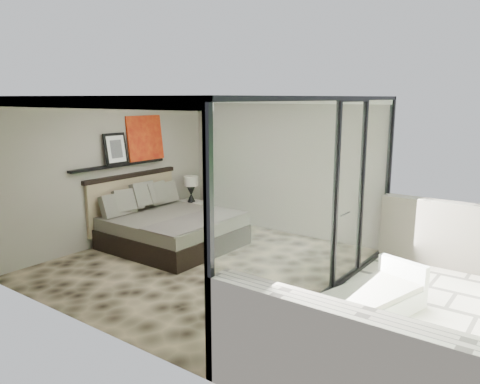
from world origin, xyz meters
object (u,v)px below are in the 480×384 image
Objects in this scene: bed at (169,227)px; lounger at (374,299)px; nightstand at (189,212)px; table_lamp at (191,185)px.

bed is 4.24m from lounger.
nightstand is 0.61m from table_lamp.
bed is 1.39× the size of lounger.
lounger is at bearing -6.01° from bed.
nightstand is 0.98× the size of table_lamp.
table_lamp is 5.25m from lounger.
bed reaches higher than lounger.
bed is at bearing -51.68° from nightstand.
bed is 1.51m from nightstand.
lounger is at bearing -20.44° from table_lamp.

